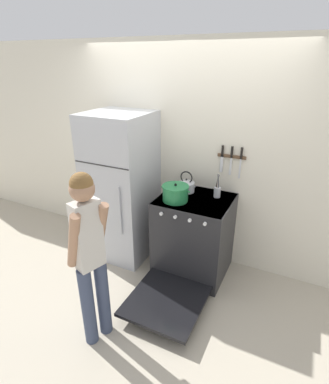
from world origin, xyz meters
TOP-DOWN VIEW (x-y plane):
  - ground_plane at (0.00, 0.00)m, footprint 14.00×14.00m
  - wall_back at (0.00, 0.03)m, footprint 10.00×0.06m
  - refrigerator at (-0.65, -0.35)m, footprint 0.71×0.74m
  - stove_range at (0.30, -0.38)m, footprint 0.79×1.45m
  - dutch_oven_pot at (0.12, -0.48)m, footprint 0.32×0.28m
  - tea_kettle at (0.14, -0.21)m, footprint 0.23×0.19m
  - utensil_jar at (0.50, -0.20)m, footprint 0.07×0.07m
  - person at (-0.12, -1.61)m, footprint 0.32×0.38m
  - wall_knife_strip at (0.57, -0.02)m, footprint 0.31×0.03m

SIDE VIEW (x-z plane):
  - ground_plane at x=0.00m, z-range 0.00..0.00m
  - stove_range at x=0.30m, z-range 0.00..0.94m
  - refrigerator at x=-0.65m, z-range 0.00..1.79m
  - person at x=-0.12m, z-range 0.11..1.70m
  - utensil_jar at x=0.50m, z-range 0.87..1.15m
  - tea_kettle at x=0.14m, z-range 0.89..1.13m
  - dutch_oven_pot at x=0.12m, z-range 0.93..1.12m
  - wall_back at x=0.00m, z-range 0.00..2.55m
  - wall_knife_strip at x=0.57m, z-range 1.19..1.54m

